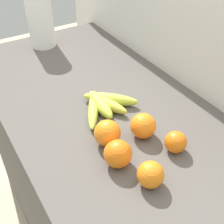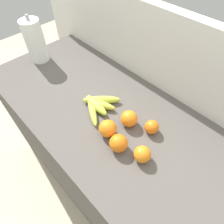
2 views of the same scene
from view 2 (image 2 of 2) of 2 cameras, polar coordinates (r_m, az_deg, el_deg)
name	(u,v)px [view 2 (image 2 of 2)]	position (r m, az deg, el deg)	size (l,w,h in m)	color
ground_plane	(122,193)	(1.71, 3.05, -22.85)	(6.00, 6.00, 0.00)	beige
counter	(125,171)	(1.29, 3.90, -17.01)	(1.81, 0.65, 0.90)	#514C47
wall_back	(165,121)	(1.28, 15.41, -2.63)	(2.21, 0.06, 1.30)	silver
banana_bunch	(98,104)	(0.97, -4.22, 2.33)	(0.19, 0.23, 0.04)	#B3C03F
orange_right	(118,143)	(0.81, 1.93, -9.19)	(0.08, 0.08, 0.08)	orange
orange_far_right	(152,127)	(0.88, 11.64, -4.38)	(0.06, 0.06, 0.06)	orange
orange_center	(129,119)	(0.89, 5.07, -1.97)	(0.08, 0.08, 0.08)	orange
orange_front	(142,154)	(0.80, 8.93, -12.23)	(0.07, 0.07, 0.07)	orange
orange_back_right	(108,129)	(0.85, -1.28, -4.89)	(0.08, 0.08, 0.08)	orange
paper_towel_roll	(35,41)	(1.31, -21.75, 18.85)	(0.11, 0.11, 0.28)	white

